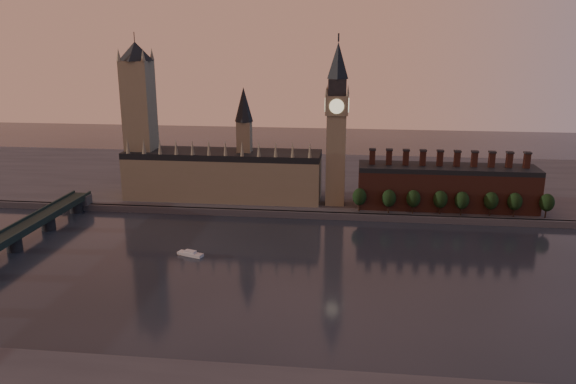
% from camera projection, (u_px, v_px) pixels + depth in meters
% --- Properties ---
extents(ground, '(900.00, 900.00, 0.00)m').
position_uv_depth(ground, '(305.00, 278.00, 262.27)').
color(ground, black).
rests_on(ground, ground).
extents(north_bank, '(900.00, 182.00, 4.00)m').
position_uv_depth(north_bank, '(325.00, 181.00, 432.20)').
color(north_bank, '#4A4A4F').
rests_on(north_bank, ground).
extents(palace_of_westminster, '(130.00, 30.30, 74.00)m').
position_uv_depth(palace_of_westminster, '(224.00, 173.00, 373.76)').
color(palace_of_westminster, '#796D56').
rests_on(palace_of_westminster, north_bank).
extents(victoria_tower, '(24.00, 24.00, 108.00)m').
position_uv_depth(victoria_tower, '(140.00, 115.00, 370.12)').
color(victoria_tower, '#796D56').
rests_on(victoria_tower, north_bank).
extents(big_ben, '(15.00, 15.00, 107.00)m').
position_uv_depth(big_ben, '(337.00, 123.00, 351.34)').
color(big_ben, '#796D56').
rests_on(big_ben, north_bank).
extents(chimney_block, '(110.00, 25.00, 37.00)m').
position_uv_depth(chimney_block, '(446.00, 186.00, 353.87)').
color(chimney_block, '#562B20').
rests_on(chimney_block, north_bank).
extents(embankment_tree_0, '(8.60, 8.60, 14.88)m').
position_uv_depth(embankment_tree_0, '(359.00, 197.00, 346.68)').
color(embankment_tree_0, black).
rests_on(embankment_tree_0, north_bank).
extents(embankment_tree_1, '(8.60, 8.60, 14.88)m').
position_uv_depth(embankment_tree_1, '(389.00, 198.00, 343.47)').
color(embankment_tree_1, black).
rests_on(embankment_tree_1, north_bank).
extents(embankment_tree_2, '(8.60, 8.60, 14.88)m').
position_uv_depth(embankment_tree_2, '(413.00, 199.00, 342.45)').
color(embankment_tree_2, black).
rests_on(embankment_tree_2, north_bank).
extents(embankment_tree_3, '(8.60, 8.60, 14.88)m').
position_uv_depth(embankment_tree_3, '(440.00, 199.00, 341.09)').
color(embankment_tree_3, black).
rests_on(embankment_tree_3, north_bank).
extents(embankment_tree_4, '(8.60, 8.60, 14.88)m').
position_uv_depth(embankment_tree_4, '(462.00, 200.00, 338.89)').
color(embankment_tree_4, black).
rests_on(embankment_tree_4, north_bank).
extents(embankment_tree_5, '(8.60, 8.60, 14.88)m').
position_uv_depth(embankment_tree_5, '(491.00, 201.00, 338.13)').
color(embankment_tree_5, black).
rests_on(embankment_tree_5, north_bank).
extents(embankment_tree_6, '(8.60, 8.60, 14.88)m').
position_uv_depth(embankment_tree_6, '(515.00, 202.00, 336.48)').
color(embankment_tree_6, black).
rests_on(embankment_tree_6, north_bank).
extents(embankment_tree_7, '(8.60, 8.60, 14.88)m').
position_uv_depth(embankment_tree_7, '(547.00, 203.00, 334.28)').
color(embankment_tree_7, black).
rests_on(embankment_tree_7, north_bank).
extents(river_boat, '(14.40, 8.10, 2.77)m').
position_uv_depth(river_boat, '(190.00, 254.00, 288.75)').
color(river_boat, '#BDBDBD').
rests_on(river_boat, ground).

